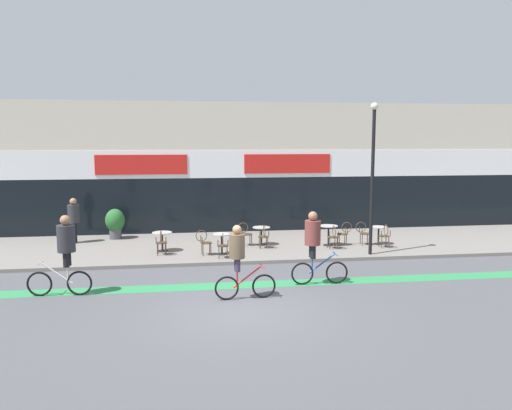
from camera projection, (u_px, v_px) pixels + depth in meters
ground_plane at (241, 311)px, 12.27m from camera, size 120.00×120.00×0.00m
sidewalk_slab at (221, 246)px, 19.38m from camera, size 40.00×5.50×0.12m
storefront_facade at (214, 167)px, 23.64m from camera, size 40.00×4.06×5.81m
bike_lane_stripe at (233, 285)px, 14.39m from camera, size 36.00×0.70×0.01m
bistro_table_0 at (162, 238)px, 18.19m from camera, size 0.72×0.72×0.71m
bistro_table_1 at (222, 240)px, 17.70m from camera, size 0.63×0.63×0.75m
bistro_table_2 at (261, 232)px, 19.29m from camera, size 0.68×0.68×0.70m
bistro_table_3 at (328, 231)px, 19.19m from camera, size 0.71×0.71×0.78m
bistro_table_4 at (379, 232)px, 19.42m from camera, size 0.62×0.62×0.70m
cafe_chair_0_near at (161, 241)px, 17.58m from camera, size 0.41×0.58×0.90m
cafe_chair_1_near at (223, 244)px, 17.09m from camera, size 0.42×0.59×0.90m
cafe_chair_1_side at (204, 241)px, 17.61m from camera, size 0.59×0.44×0.90m
cafe_chair_2_near at (264, 235)px, 18.68m from camera, size 0.41×0.58×0.90m
cafe_chair_2_side at (245, 232)px, 19.20m from camera, size 0.59×0.44×0.90m
cafe_chair_3_near at (333, 235)px, 18.58m from camera, size 0.40×0.58×0.90m
cafe_chair_3_side at (344, 232)px, 19.27m from camera, size 0.59×0.43×0.90m
cafe_chair_4_near at (385, 234)px, 18.80m from camera, size 0.41×0.58×0.90m
cafe_chair_4_side at (363, 232)px, 19.34m from camera, size 0.59×0.43×0.90m
planter_pot at (115, 222)px, 20.49m from camera, size 0.79×0.79×1.24m
lamp_post at (373, 168)px, 17.39m from camera, size 0.26×0.26×5.33m
cyclist_0 at (65, 248)px, 13.30m from camera, size 1.73×0.53×2.20m
cyclist_1 at (239, 257)px, 13.01m from camera, size 1.64×0.50×1.99m
cyclist_2 at (314, 241)px, 14.34m from camera, size 1.68×0.49×2.15m
pedestrian_near_end at (74, 216)px, 19.62m from camera, size 0.50×0.50×1.78m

